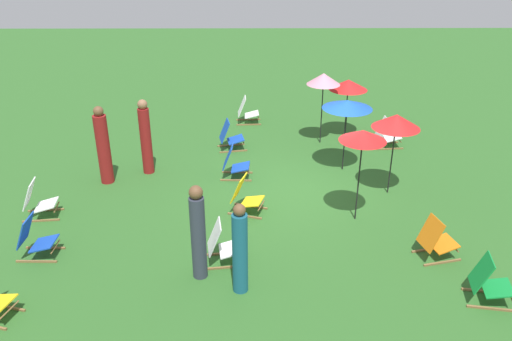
% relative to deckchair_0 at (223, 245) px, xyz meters
% --- Properties ---
extents(ground_plane, '(40.00, 40.00, 0.00)m').
position_rel_deckchair_0_xyz_m(ground_plane, '(2.82, -1.83, -0.37)').
color(ground_plane, '#2D6026').
extents(deckchair_0, '(0.57, 0.82, 0.83)m').
position_rel_deckchair_0_xyz_m(deckchair_0, '(0.00, 0.00, 0.00)').
color(deckchair_0, olive).
rests_on(deckchair_0, ground).
extents(deckchair_1, '(0.64, 0.85, 0.83)m').
position_rel_deckchair_0_xyz_m(deckchair_1, '(0.11, -3.94, 0.00)').
color(deckchair_1, olive).
rests_on(deckchair_1, ground).
extents(deckchair_2, '(0.60, 0.83, 0.83)m').
position_rel_deckchair_0_xyz_m(deckchair_2, '(-1.13, -4.40, 0.00)').
color(deckchair_2, olive).
rests_on(deckchair_2, ground).
extents(deckchair_3, '(0.61, 0.83, 0.83)m').
position_rel_deckchair_0_xyz_m(deckchair_3, '(5.21, 0.06, 0.00)').
color(deckchair_3, olive).
rests_on(deckchair_3, ground).
extents(deckchair_4, '(0.68, 0.87, 0.83)m').
position_rel_deckchair_0_xyz_m(deckchair_4, '(1.82, -0.39, 0.00)').
color(deckchair_4, olive).
rests_on(deckchair_4, ground).
extents(deckchair_5, '(0.51, 0.78, 0.83)m').
position_rel_deckchair_0_xyz_m(deckchair_5, '(3.49, -0.10, 0.00)').
color(deckchair_5, olive).
rests_on(deckchair_5, ground).
extents(deckchair_6, '(0.51, 0.78, 0.83)m').
position_rel_deckchair_0_xyz_m(deckchair_6, '(7.26, -0.38, 0.00)').
color(deckchair_6, olive).
rests_on(deckchair_6, ground).
extents(deckchair_7, '(0.53, 0.79, 0.83)m').
position_rel_deckchair_0_xyz_m(deckchair_7, '(5.36, -4.26, 0.00)').
color(deckchair_7, olive).
rests_on(deckchair_7, ground).
extents(deckchair_8, '(0.50, 0.77, 0.83)m').
position_rel_deckchair_0_xyz_m(deckchair_8, '(0.22, 3.50, 0.00)').
color(deckchair_8, olive).
rests_on(deckchair_8, ground).
extents(deckchair_10, '(0.55, 0.81, 0.83)m').
position_rel_deckchair_0_xyz_m(deckchair_10, '(1.65, 3.97, 0.00)').
color(deckchair_10, olive).
rests_on(deckchair_10, ground).
extents(umbrella_0, '(1.21, 1.21, 1.82)m').
position_rel_deckchair_0_xyz_m(umbrella_0, '(3.91, -2.83, 1.35)').
color(umbrella_0, black).
rests_on(umbrella_0, ground).
extents(umbrella_1, '(0.94, 0.94, 2.01)m').
position_rel_deckchair_0_xyz_m(umbrella_1, '(1.50, -2.72, 1.52)').
color(umbrella_1, black).
rests_on(umbrella_1, ground).
extents(umbrella_2, '(1.06, 1.06, 1.91)m').
position_rel_deckchair_0_xyz_m(umbrella_2, '(2.66, -3.68, 1.38)').
color(umbrella_2, black).
rests_on(umbrella_2, ground).
extents(umbrella_3, '(1.09, 1.09, 1.68)m').
position_rel_deckchair_0_xyz_m(umbrella_3, '(6.17, -3.24, 1.17)').
color(umbrella_3, black).
rests_on(umbrella_3, ground).
extents(umbrella_4, '(0.91, 0.91, 2.00)m').
position_rel_deckchair_0_xyz_m(umbrella_4, '(5.66, -2.47, 1.47)').
color(umbrella_4, black).
rests_on(umbrella_4, ground).
extents(person_0, '(0.44, 0.44, 1.91)m').
position_rel_deckchair_0_xyz_m(person_0, '(3.26, 2.94, 0.54)').
color(person_0, maroon).
rests_on(person_0, ground).
extents(person_1, '(0.38, 0.38, 1.89)m').
position_rel_deckchair_0_xyz_m(person_1, '(3.78, 2.05, 0.56)').
color(person_1, maroon).
rests_on(person_1, ground).
extents(person_2, '(0.28, 0.28, 1.80)m').
position_rel_deckchair_0_xyz_m(person_2, '(-0.42, 0.38, 0.52)').
color(person_2, '#333847').
rests_on(person_2, ground).
extents(person_3, '(0.35, 0.35, 1.67)m').
position_rel_deckchair_0_xyz_m(person_3, '(-0.81, -0.34, 0.44)').
color(person_3, '#195972').
rests_on(person_3, ground).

